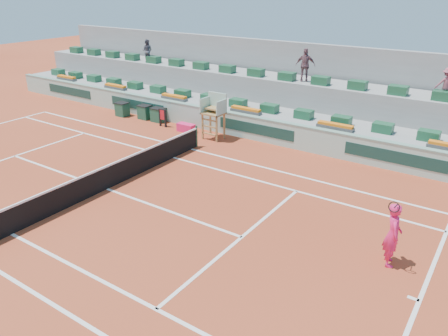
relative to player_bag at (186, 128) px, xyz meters
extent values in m
plane|color=#96361D|center=(1.92, -7.48, -0.23)|extent=(90.00, 90.00, 0.00)
cube|color=#979794|center=(1.92, 3.22, 0.37)|extent=(36.00, 4.00, 1.20)
cube|color=#979794|center=(1.92, 4.82, 1.07)|extent=(36.00, 2.40, 2.60)
cube|color=#979794|center=(1.92, 6.42, 1.97)|extent=(36.00, 0.40, 4.40)
cube|color=#F11F65|center=(0.00, 0.00, 0.00)|extent=(1.03, 0.46, 0.46)
imported|color=#4A4B57|center=(-6.60, 4.20, 3.13)|extent=(0.90, 0.81, 1.51)
imported|color=#734C55|center=(4.88, 4.42, 3.27)|extent=(1.14, 0.81, 1.79)
imported|color=#8F4756|center=(11.94, 4.49, 3.11)|extent=(1.09, 0.88, 1.47)
cube|color=white|center=(13.81, -7.48, -0.22)|extent=(0.12, 10.97, 0.01)
cube|color=white|center=(1.92, -2.00, -0.22)|extent=(23.77, 0.12, 0.01)
cube|color=white|center=(1.92, -11.60, -0.22)|extent=(23.77, 0.12, 0.01)
cube|color=white|center=(1.92, -3.37, -0.22)|extent=(23.77, 0.12, 0.01)
cube|color=white|center=(-4.48, -7.48, -0.22)|extent=(0.12, 8.23, 0.01)
cube|color=white|center=(8.32, -7.48, -0.22)|extent=(0.12, 8.23, 0.01)
cube|color=white|center=(1.92, -7.48, -0.22)|extent=(12.80, 0.12, 0.01)
cube|color=white|center=(13.66, -7.48, -0.22)|extent=(0.30, 0.12, 0.01)
cube|color=black|center=(1.92, -7.48, 0.23)|extent=(0.03, 11.87, 0.92)
cube|color=white|center=(1.92, -7.48, 0.73)|extent=(0.06, 11.87, 0.07)
cylinder|color=#1E462E|center=(1.92, -1.55, 0.32)|extent=(0.10, 0.10, 1.10)
cube|color=#9FC8B6|center=(1.92, 1.02, 0.37)|extent=(36.00, 0.30, 1.20)
cube|color=gray|center=(1.92, 1.02, 1.00)|extent=(36.00, 0.34, 0.06)
cube|color=#14372F|center=(-11.08, 0.86, 0.42)|extent=(4.40, 0.02, 0.56)
cube|color=#14372F|center=(-4.58, 0.86, 0.42)|extent=(4.40, 0.02, 0.56)
cube|color=#14372F|center=(3.92, 0.86, 0.42)|extent=(4.40, 0.02, 0.56)
cube|color=#14372F|center=(10.92, 0.86, 0.42)|extent=(4.40, 0.02, 0.56)
cube|color=olive|center=(1.47, -0.43, 0.45)|extent=(0.08, 0.08, 1.35)
cube|color=olive|center=(2.37, -0.43, 0.45)|extent=(0.08, 0.08, 1.35)
cube|color=olive|center=(1.47, 0.27, 0.45)|extent=(0.08, 0.08, 1.35)
cube|color=olive|center=(2.37, 0.27, 0.45)|extent=(0.08, 0.08, 1.35)
cube|color=olive|center=(1.92, -0.08, 1.16)|extent=(1.10, 0.90, 0.08)
cube|color=#9FC8B6|center=(1.92, 0.30, 1.67)|extent=(1.10, 0.08, 1.00)
cube|color=#9FC8B6|center=(1.40, -0.08, 1.52)|extent=(0.06, 0.90, 0.80)
cube|color=#9FC8B6|center=(2.44, -0.08, 1.52)|extent=(0.06, 0.90, 0.80)
cube|color=olive|center=(1.92, 0.02, 1.40)|extent=(0.80, 0.60, 0.08)
cube|color=olive|center=(1.92, -0.43, 0.12)|extent=(0.90, 0.08, 0.06)
cube|color=olive|center=(1.92, -0.43, 0.52)|extent=(0.90, 0.08, 0.06)
cube|color=olive|center=(1.92, -0.43, 0.87)|extent=(0.90, 0.08, 0.06)
cube|color=#1A5031|center=(-14.08, 2.32, 1.19)|extent=(0.90, 0.60, 0.44)
cube|color=#1A5031|center=(-12.08, 2.32, 1.19)|extent=(0.90, 0.60, 0.44)
cube|color=#1A5031|center=(-10.08, 2.32, 1.19)|extent=(0.90, 0.60, 0.44)
cube|color=#1A5031|center=(-8.08, 2.32, 1.19)|extent=(0.90, 0.60, 0.44)
cube|color=#1A5031|center=(-6.08, 2.32, 1.19)|extent=(0.90, 0.60, 0.44)
cube|color=#1A5031|center=(-4.08, 2.32, 1.19)|extent=(0.90, 0.60, 0.44)
cube|color=#1A5031|center=(-2.08, 2.32, 1.19)|extent=(0.90, 0.60, 0.44)
cube|color=#1A5031|center=(-0.08, 2.32, 1.19)|extent=(0.90, 0.60, 0.44)
cube|color=#1A5031|center=(1.92, 2.32, 1.19)|extent=(0.90, 0.60, 0.44)
cube|color=#1A5031|center=(3.92, 2.32, 1.19)|extent=(0.90, 0.60, 0.44)
cube|color=#1A5031|center=(5.92, 2.32, 1.19)|extent=(0.90, 0.60, 0.44)
cube|color=#1A5031|center=(7.92, 2.32, 1.19)|extent=(0.90, 0.60, 0.44)
cube|color=#1A5031|center=(9.92, 2.32, 1.19)|extent=(0.90, 0.60, 0.44)
cube|color=#1A5031|center=(11.92, 2.32, 1.19)|extent=(0.90, 0.60, 0.44)
cube|color=#1A5031|center=(-14.08, 4.22, 2.59)|extent=(0.90, 0.60, 0.44)
cube|color=#1A5031|center=(-12.08, 4.22, 2.59)|extent=(0.90, 0.60, 0.44)
cube|color=#1A5031|center=(-10.08, 4.22, 2.59)|extent=(0.90, 0.60, 0.44)
cube|color=#1A5031|center=(-8.08, 4.22, 2.59)|extent=(0.90, 0.60, 0.44)
cube|color=#1A5031|center=(-6.08, 4.22, 2.59)|extent=(0.90, 0.60, 0.44)
cube|color=#1A5031|center=(-4.08, 4.22, 2.59)|extent=(0.90, 0.60, 0.44)
cube|color=#1A5031|center=(-2.08, 4.22, 2.59)|extent=(0.90, 0.60, 0.44)
cube|color=#1A5031|center=(-0.08, 4.22, 2.59)|extent=(0.90, 0.60, 0.44)
cube|color=#1A5031|center=(1.92, 4.22, 2.59)|extent=(0.90, 0.60, 0.44)
cube|color=#1A5031|center=(3.92, 4.22, 2.59)|extent=(0.90, 0.60, 0.44)
cube|color=#1A5031|center=(5.92, 4.22, 2.59)|extent=(0.90, 0.60, 0.44)
cube|color=#1A5031|center=(7.92, 4.22, 2.59)|extent=(0.90, 0.60, 0.44)
cube|color=#1A5031|center=(9.92, 4.22, 2.59)|extent=(0.90, 0.60, 0.44)
cube|color=#1A5031|center=(11.92, 4.22, 2.59)|extent=(0.90, 0.60, 0.44)
cube|color=#4C4C4C|center=(-12.08, 1.52, 1.05)|extent=(1.80, 0.36, 0.16)
cube|color=orange|center=(-12.08, 1.52, 1.19)|extent=(1.70, 0.32, 0.12)
cube|color=#4C4C4C|center=(-7.08, 1.52, 1.05)|extent=(1.80, 0.36, 0.16)
cube|color=orange|center=(-7.08, 1.52, 1.19)|extent=(1.70, 0.32, 0.12)
cube|color=#4C4C4C|center=(-2.08, 1.52, 1.05)|extent=(1.80, 0.36, 0.16)
cube|color=orange|center=(-2.08, 1.52, 1.19)|extent=(1.70, 0.32, 0.12)
cube|color=#4C4C4C|center=(2.92, 1.52, 1.05)|extent=(1.80, 0.36, 0.16)
cube|color=orange|center=(2.92, 1.52, 1.19)|extent=(1.70, 0.32, 0.12)
cube|color=#4C4C4C|center=(7.92, 1.52, 1.05)|extent=(1.80, 0.36, 0.16)
cube|color=orange|center=(7.92, 1.52, 1.19)|extent=(1.70, 0.32, 0.12)
cube|color=#174632|center=(-2.54, 0.60, 0.17)|extent=(0.80, 0.69, 0.80)
cube|color=black|center=(-2.54, 0.60, 0.59)|extent=(0.84, 0.73, 0.04)
cube|color=#174632|center=(-3.62, 0.54, 0.17)|extent=(0.71, 0.61, 0.80)
cube|color=black|center=(-3.62, 0.54, 0.59)|extent=(0.75, 0.65, 0.04)
cube|color=#174632|center=(-5.21, 0.21, 0.17)|extent=(0.71, 0.61, 0.80)
cube|color=black|center=(-5.21, 0.21, 0.59)|extent=(0.75, 0.65, 0.04)
cube|color=black|center=(-1.89, -0.01, 0.27)|extent=(0.09, 0.09, 1.00)
cube|color=black|center=(-1.49, -0.01, 0.27)|extent=(0.09, 0.09, 1.00)
cube|color=black|center=(-1.69, -0.01, 0.77)|extent=(0.56, 0.07, 0.06)
cube|color=red|center=(-1.69, -0.03, 0.47)|extent=(0.41, 0.04, 0.56)
imported|color=#F11F65|center=(12.66, -6.25, 0.76)|extent=(0.71, 0.85, 1.98)
cylinder|color=black|center=(12.66, -6.55, 1.82)|extent=(0.03, 0.35, 0.09)
torus|color=black|center=(12.66, -6.77, 1.89)|extent=(0.31, 0.08, 0.31)
camera|label=1|loc=(14.69, -17.90, 7.48)|focal=35.00mm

